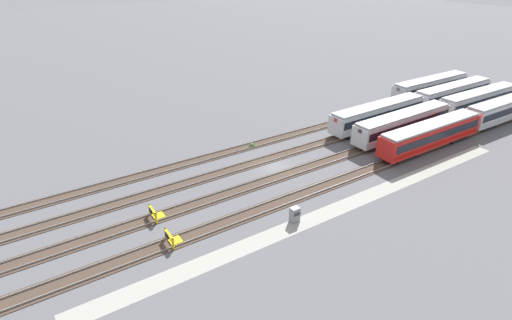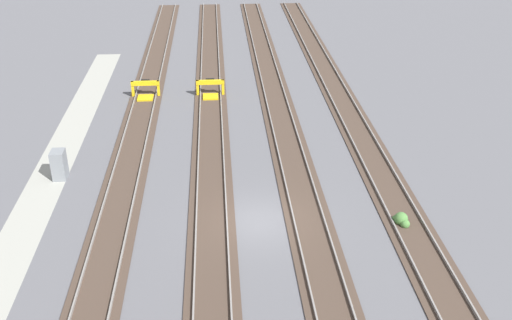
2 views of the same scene
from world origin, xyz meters
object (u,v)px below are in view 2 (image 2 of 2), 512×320
Objects in this scene: electrical_cabinet at (59,165)px; weed_clump at (401,220)px; bumper_stop_nearest_track at (145,91)px; bumper_stop_near_inner_track at (210,90)px.

electrical_cabinet reaches higher than weed_clump.
weed_clump is at bearing 71.43° from electrical_cabinet.
weed_clump is (17.18, 13.45, -0.27)m from bumper_stop_nearest_track.
bumper_stop_near_inner_track is (0.11, 4.59, 0.00)m from bumper_stop_nearest_track.
bumper_stop_near_inner_track is at bearing 144.81° from electrical_cabinet.
bumper_stop_nearest_track is 12.01m from electrical_cabinet.
weed_clump is (17.07, 8.86, -0.27)m from bumper_stop_near_inner_track.
bumper_stop_near_inner_track is at bearing 88.58° from bumper_stop_nearest_track.
bumper_stop_near_inner_track reaches higher than weed_clump.
bumper_stop_nearest_track is 21.82m from weed_clump.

